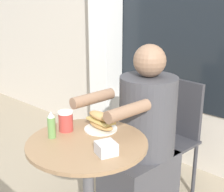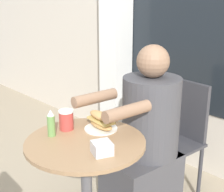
% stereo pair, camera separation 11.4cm
% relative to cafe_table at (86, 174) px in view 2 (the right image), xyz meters
% --- Properties ---
extents(storefront_wall, '(8.00, 0.09, 2.80)m').
position_rel_cafe_table_xyz_m(storefront_wall, '(-0.00, 1.34, 0.88)').
color(storefront_wall, beige).
rests_on(storefront_wall, ground_plane).
extents(lattice_pillar, '(0.23, 0.23, 2.40)m').
position_rel_cafe_table_xyz_m(lattice_pillar, '(-0.96, 1.16, 0.68)').
color(lattice_pillar, silver).
rests_on(lattice_pillar, ground_plane).
extents(cafe_table, '(0.63, 0.63, 0.72)m').
position_rel_cafe_table_xyz_m(cafe_table, '(0.00, 0.00, 0.00)').
color(cafe_table, '#997551').
rests_on(cafe_table, ground_plane).
extents(diner_chair, '(0.41, 0.41, 0.87)m').
position_rel_cafe_table_xyz_m(diner_chair, '(-0.00, 0.86, -0.00)').
color(diner_chair, '#333338').
rests_on(diner_chair, ground_plane).
extents(seated_diner, '(0.42, 0.68, 1.17)m').
position_rel_cafe_table_xyz_m(seated_diner, '(-0.02, 0.51, -0.02)').
color(seated_diner, '#424247').
rests_on(seated_diner, ground_plane).
extents(sandwich_on_plate, '(0.19, 0.19, 0.10)m').
position_rel_cafe_table_xyz_m(sandwich_on_plate, '(-0.05, 0.15, 0.25)').
color(sandwich_on_plate, white).
rests_on(sandwich_on_plate, cafe_table).
extents(drink_cup, '(0.08, 0.08, 0.11)m').
position_rel_cafe_table_xyz_m(drink_cup, '(-0.19, 0.02, 0.26)').
color(drink_cup, '#B73D38').
rests_on(drink_cup, cafe_table).
extents(napkin_box, '(0.12, 0.12, 0.06)m').
position_rel_cafe_table_xyz_m(napkin_box, '(0.17, -0.04, 0.23)').
color(napkin_box, silver).
rests_on(napkin_box, cafe_table).
extents(condiment_bottle, '(0.04, 0.04, 0.15)m').
position_rel_cafe_table_xyz_m(condiment_bottle, '(-0.17, -0.09, 0.27)').
color(condiment_bottle, '#66934C').
rests_on(condiment_bottle, cafe_table).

